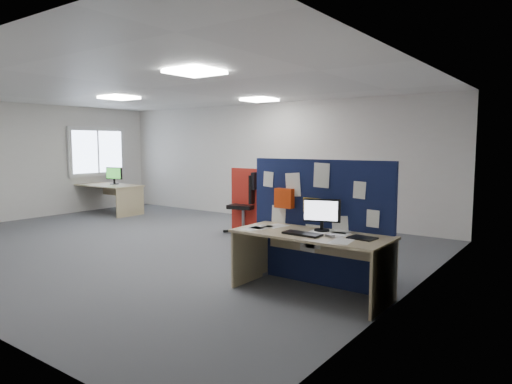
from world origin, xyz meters
The scene contains 18 objects.
floor centered at (0.00, 0.00, 0.00)m, with size 9.00×9.00×0.00m, color #4E5055.
ceiling centered at (0.00, 0.00, 2.70)m, with size 9.00×7.00×0.02m, color white.
wall_back centered at (0.00, 3.50, 1.35)m, with size 9.00×0.02×2.70m, color silver.
wall_left centered at (-4.50, 0.00, 1.35)m, with size 0.02×7.00×2.70m, color silver.
wall_right centered at (4.50, 0.00, 1.35)m, with size 0.02×7.00×2.70m, color silver.
window centered at (-4.44, 2.00, 1.55)m, with size 0.06×1.70×1.30m.
ceiling_lights centered at (0.33, 0.67, 2.67)m, with size 4.10×4.10×0.04m.
navy_divider centered at (3.46, -0.36, 0.79)m, with size 1.90×0.30×1.57m.
main_desk centered at (3.58, -0.71, 0.56)m, with size 1.82×0.81×0.73m.
monitor_main centered at (3.62, -0.58, 0.94)m, with size 0.42×0.18×0.38m.
keyboard centered at (3.55, -0.91, 0.74)m, with size 0.45×0.18×0.03m, color black.
mouse centered at (3.86, -0.84, 0.74)m, with size 0.10×0.06×0.03m, color gray.
paper_tray centered at (4.19, -0.71, 0.74)m, with size 0.28×0.22×0.01m, color black.
red_divider centered at (1.19, 1.76, 0.63)m, with size 1.71×0.30×1.28m.
second_desk centered at (-3.68, 1.79, 0.56)m, with size 1.77×0.89×0.73m.
monitor_second centered at (-3.64, 1.91, 0.97)m, with size 0.47×0.22×0.43m.
office_chair centered at (0.78, 1.77, 0.68)m, with size 0.79×0.77×1.19m.
desk_papers centered at (3.45, -0.72, 0.73)m, with size 1.44×0.81×0.00m.
Camera 1 is at (6.12, -5.33, 1.76)m, focal length 32.00 mm.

